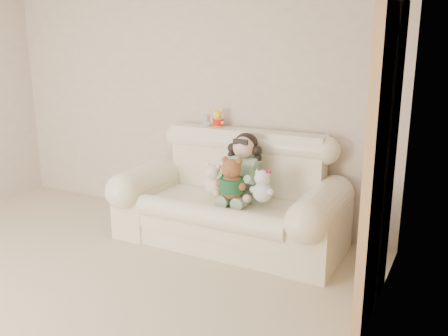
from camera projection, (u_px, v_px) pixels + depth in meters
wall_back at (183, 96)px, 4.97m from camera, size 4.50×0.00×4.50m
wall_right at (329, 182)px, 1.81m from camera, size 0.00×5.00×5.00m
sofa at (229, 190)px, 4.37m from camera, size 2.10×0.95×1.03m
door_panel at (381, 165)px, 3.08m from camera, size 0.06×0.90×2.10m
seated_child at (244, 166)px, 4.33m from camera, size 0.43×0.51×0.63m
brown_teddy at (232, 174)px, 4.12m from camera, size 0.29×0.22×0.44m
white_cat at (263, 182)px, 4.05m from camera, size 0.26×0.22×0.35m
cream_teddy at (213, 176)px, 4.25m from camera, size 0.22×0.17×0.34m
yellow_mini_bear at (218, 117)px, 4.68m from camera, size 0.17×0.15×0.22m
grey_mini_plush at (207, 120)px, 4.73m from camera, size 0.11×0.08×0.16m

